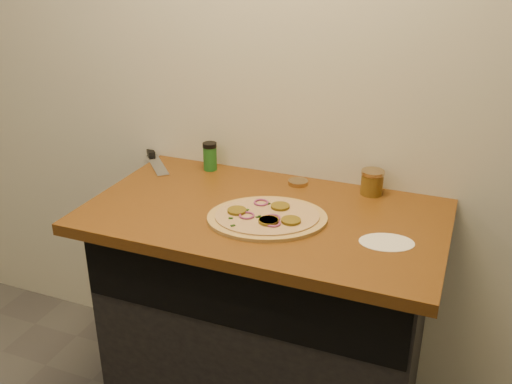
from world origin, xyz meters
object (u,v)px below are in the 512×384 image
at_px(chefs_knife, 153,157).
at_px(spice_shaker, 210,156).
at_px(salsa_jar, 372,182).
at_px(pizza, 267,217).

bearing_deg(chefs_knife, spice_shaker, -5.22).
bearing_deg(salsa_jar, spice_shaker, -179.68).
xyz_separation_m(pizza, chefs_knife, (-0.64, 0.35, -0.00)).
relative_size(pizza, spice_shaker, 4.52).
relative_size(pizza, chefs_knife, 1.74).
bearing_deg(spice_shaker, pizza, -41.90).
height_order(pizza, chefs_knife, pizza).
relative_size(salsa_jar, spice_shaker, 0.80).
relative_size(pizza, salsa_jar, 5.62).
bearing_deg(pizza, chefs_knife, 151.25).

